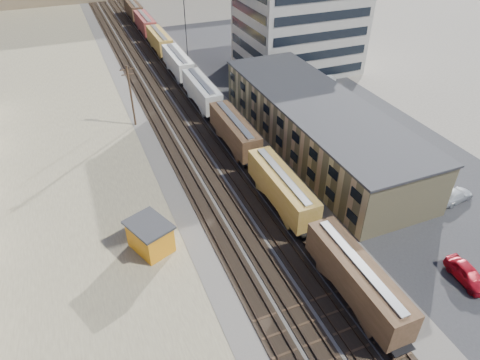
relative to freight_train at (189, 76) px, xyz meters
name	(u,v)px	position (x,y,z in m)	size (l,w,h in m)	color
ground	(312,301)	(-3.80, -52.09, -2.79)	(300.00, 300.00, 0.00)	#6B6356
ballast_bed	(173,97)	(-3.80, -2.09, -2.76)	(18.00, 200.00, 0.06)	#4C4742
dirt_yard	(62,144)	(-23.80, -12.09, -2.78)	(24.00, 180.00, 0.03)	#71654E
asphalt_lot	(320,111)	(18.20, -17.09, -2.77)	(26.00, 120.00, 0.04)	#232326
rail_tracks	(170,97)	(-4.35, -2.09, -2.68)	(11.40, 200.00, 0.24)	black
freight_train	(189,76)	(0.00, 0.00, 0.00)	(3.00, 119.74, 4.46)	black
warehouse	(317,124)	(11.18, -27.09, 0.86)	(12.40, 40.40, 7.25)	tan
office_tower	(298,22)	(24.15, 2.87, 6.47)	(22.60, 18.60, 18.45)	#9E998E
utility_pole_north	(131,95)	(-12.30, -10.09, 2.50)	(2.20, 0.32, 10.00)	#382619
radio_mast	(186,29)	(2.20, 7.91, 6.33)	(1.20, 0.16, 18.00)	black
maintenance_shed	(150,236)	(-16.26, -39.20, -1.00)	(5.22, 5.81, 3.50)	orange
parked_car_red	(467,274)	(11.75, -55.64, -1.94)	(2.01, 5.00, 1.70)	#B5101F
parked_car_silver	(455,196)	(20.45, -45.26, -2.03)	(2.15, 5.29, 1.54)	#B5B8BD
parked_car_blue	(277,70)	(18.97, 1.12, -2.08)	(2.37, 5.14, 1.43)	navy
parked_car_far	(326,76)	(26.48, -5.44, -1.99)	(1.91, 4.74, 1.61)	white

